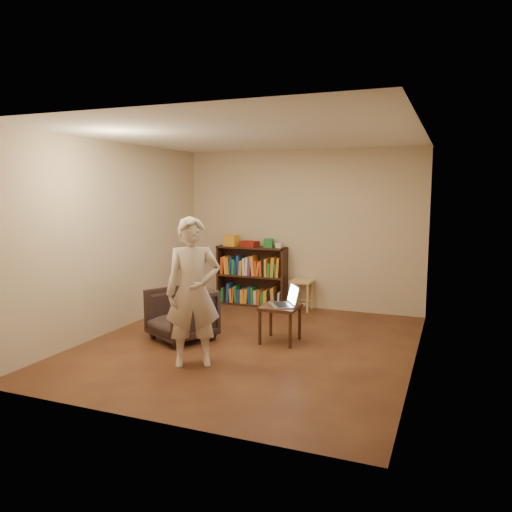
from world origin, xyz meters
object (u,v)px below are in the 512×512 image
at_px(stool, 302,286).
at_px(side_table, 280,312).
at_px(armchair, 181,314).
at_px(laptop, 286,301).
at_px(bookshelf, 252,279).
at_px(person, 193,292).

bearing_deg(stool, side_table, -82.43).
relative_size(stool, armchair, 0.66).
bearing_deg(armchair, stool, 93.06).
bearing_deg(armchair, laptop, 45.04).
distance_m(bookshelf, side_table, 2.15).
height_order(armchair, laptop, laptop).
height_order(laptop, person, person).
relative_size(armchair, person, 0.45).
height_order(stool, person, person).
bearing_deg(bookshelf, armchair, -92.48).
height_order(stool, laptop, laptop).
xyz_separation_m(armchair, side_table, (1.23, 0.38, 0.06)).
height_order(stool, armchair, armchair).
bearing_deg(stool, person, -97.47).
xyz_separation_m(side_table, laptop, (0.07, 0.02, 0.14)).
xyz_separation_m(bookshelf, side_table, (1.14, -1.82, -0.04)).
relative_size(bookshelf, armchair, 1.61).
distance_m(stool, laptop, 1.77).
bearing_deg(bookshelf, laptop, -56.30).
relative_size(side_table, laptop, 0.97).
distance_m(armchair, laptop, 1.37).
xyz_separation_m(bookshelf, armchair, (-0.10, -2.20, -0.10)).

